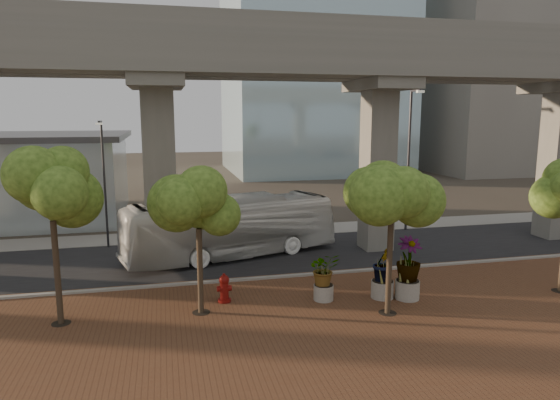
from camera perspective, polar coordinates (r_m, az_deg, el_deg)
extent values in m
plane|color=#3D362C|center=(25.97, 0.32, -7.51)|extent=(160.00, 160.00, 0.00)
cube|color=brown|center=(18.77, 6.22, -14.47)|extent=(70.00, 13.00, 0.06)
cube|color=black|center=(27.83, -0.65, -6.28)|extent=(90.00, 8.00, 0.04)
cube|color=gray|center=(24.10, 1.44, -8.70)|extent=(70.00, 0.25, 0.16)
cube|color=gray|center=(33.05, -2.72, -3.68)|extent=(90.00, 3.00, 0.06)
cube|color=gray|center=(25.34, 0.13, 16.08)|extent=(72.00, 2.40, 1.80)
cube|color=gray|center=(28.44, -1.41, 15.39)|extent=(72.00, 2.40, 1.80)
cube|color=gray|center=(24.47, 0.76, 19.62)|extent=(72.00, 0.12, 1.00)
cube|color=gray|center=(29.68, -1.88, 17.88)|extent=(72.00, 0.12, 1.00)
cube|color=gray|center=(74.49, 23.42, 12.31)|extent=(18.00, 16.00, 24.00)
imported|color=silver|center=(27.18, -5.57, -3.20)|extent=(12.05, 5.81, 3.27)
cylinder|color=maroon|center=(21.19, -6.37, -11.30)|extent=(0.54, 0.54, 0.12)
cylinder|color=maroon|center=(21.04, -6.39, -10.19)|extent=(0.36, 0.36, 0.87)
sphere|color=maroon|center=(20.90, -6.41, -9.06)|extent=(0.42, 0.42, 0.42)
cylinder|color=maroon|center=(20.83, -6.42, -8.55)|extent=(0.12, 0.12, 0.15)
cylinder|color=maroon|center=(21.02, -6.39, -10.00)|extent=(0.60, 0.24, 0.24)
cylinder|color=#A5A195|center=(21.24, 4.99, -10.47)|extent=(0.83, 0.83, 0.65)
imported|color=#335315|center=(20.91, 5.04, -7.85)|extent=(1.85, 1.85, 1.39)
cylinder|color=gray|center=(21.94, 14.34, -9.88)|extent=(1.01, 1.01, 0.79)
imported|color=#335315|center=(21.53, 14.49, -6.56)|extent=(2.48, 2.48, 1.86)
cylinder|color=#A7A197|center=(21.82, 11.61, -9.96)|extent=(0.94, 0.94, 0.73)
imported|color=#335315|center=(21.46, 11.72, -7.06)|extent=(2.09, 2.09, 1.57)
cylinder|color=#4C3C2B|center=(20.08, -24.11, -7.63)|extent=(0.22, 0.22, 3.90)
cylinder|color=black|center=(20.72, -23.73, -12.77)|extent=(0.70, 0.70, 0.01)
cylinder|color=#4C3C2B|center=(19.69, -9.12, -8.03)|extent=(0.22, 0.22, 3.36)
cylinder|color=black|center=(20.26, -8.99, -12.55)|extent=(0.70, 0.70, 0.01)
cylinder|color=#4C3C2B|center=(19.76, 12.38, -7.25)|extent=(0.22, 0.22, 3.90)
cylinder|color=black|center=(20.40, 12.18, -12.49)|extent=(0.70, 0.70, 0.01)
cylinder|color=black|center=(25.42, 29.35, -9.05)|extent=(0.70, 0.70, 0.01)
cylinder|color=#2B2C30|center=(30.34, -19.39, 1.56)|extent=(0.13, 0.13, 7.26)
cube|color=#2B2C30|center=(29.61, -19.89, 8.40)|extent=(0.14, 0.91, 0.14)
cube|color=silver|center=(29.17, -19.98, 8.20)|extent=(0.36, 0.18, 0.11)
cylinder|color=#2F2E33|center=(34.02, 14.47, 4.27)|extent=(0.16, 0.16, 9.18)
cube|color=#2F2E33|center=(33.40, 15.27, 12.02)|extent=(0.17, 1.15, 0.17)
cube|color=silver|center=(32.89, 15.75, 11.84)|extent=(0.46, 0.23, 0.14)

